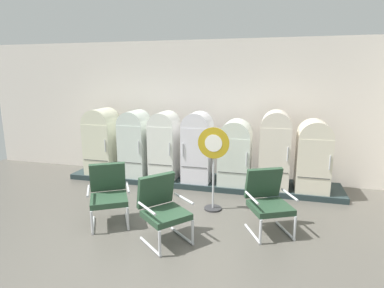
{
  "coord_description": "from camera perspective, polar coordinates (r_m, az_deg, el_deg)",
  "views": [
    {
      "loc": [
        1.55,
        -3.62,
        2.42
      ],
      "look_at": [
        -0.11,
        2.75,
        0.97
      ],
      "focal_mm": 29.55,
      "sensor_mm": 36.0,
      "label": 1
    }
  ],
  "objects": [
    {
      "name": "refrigerator_4",
      "position": [
        6.78,
        7.81,
        -1.21
      ],
      "size": [
        0.66,
        0.71,
        1.37
      ],
      "color": "silver",
      "rests_on": "display_plinth"
    },
    {
      "name": "armchair_left",
      "position": [
        5.45,
        -14.83,
        -8.34
      ],
      "size": [
        0.85,
        0.88,
        0.98
      ],
      "color": "silver",
      "rests_on": "ground"
    },
    {
      "name": "refrigerator_2",
      "position": [
        7.1,
        -4.98,
        0.16
      ],
      "size": [
        0.58,
        0.68,
        1.51
      ],
      "color": "white",
      "rests_on": "display_plinth"
    },
    {
      "name": "refrigerator_3",
      "position": [
        6.85,
        0.97,
        -0.18
      ],
      "size": [
        0.61,
        0.61,
        1.53
      ],
      "color": "white",
      "rests_on": "display_plinth"
    },
    {
      "name": "ground",
      "position": [
        4.64,
        -7.73,
        -19.58
      ],
      "size": [
        12.0,
        10.0,
        0.05
      ],
      "primitive_type": "cube",
      "color": "#524E48"
    },
    {
      "name": "back_wall",
      "position": [
        7.49,
        2.55,
        6.18
      ],
      "size": [
        11.76,
        0.12,
        3.2
      ],
      "color": "silver",
      "rests_on": "ground"
    },
    {
      "name": "armchair_center",
      "position": [
        4.75,
        -5.36,
        -11.14
      ],
      "size": [
        0.89,
        0.88,
        0.98
      ],
      "color": "silver",
      "rests_on": "ground"
    },
    {
      "name": "display_plinth",
      "position": [
        7.22,
        1.37,
        -6.7
      ],
      "size": [
        6.07,
        0.95,
        0.12
      ],
      "primitive_type": "cube",
      "color": "#243234",
      "rests_on": "ground"
    },
    {
      "name": "refrigerator_1",
      "position": [
        7.37,
        -10.23,
        0.46
      ],
      "size": [
        0.6,
        0.69,
        1.51
      ],
      "color": "silver",
      "rests_on": "display_plinth"
    },
    {
      "name": "sign_stand",
      "position": [
        5.65,
        3.87,
        -4.0
      ],
      "size": [
        0.56,
        0.32,
        1.53
      ],
      "color": "#2D2D30",
      "rests_on": "ground"
    },
    {
      "name": "refrigerator_0",
      "position": [
        7.77,
        -15.88,
        0.85
      ],
      "size": [
        0.67,
        0.72,
        1.53
      ],
      "color": "beige",
      "rests_on": "display_plinth"
    },
    {
      "name": "refrigerator_6",
      "position": [
        6.78,
        21.04,
        -1.65
      ],
      "size": [
        0.65,
        0.71,
        1.43
      ],
      "color": "beige",
      "rests_on": "display_plinth"
    },
    {
      "name": "refrigerator_5",
      "position": [
        6.72,
        14.75,
        -0.54
      ],
      "size": [
        0.6,
        0.72,
        1.59
      ],
      "color": "silver",
      "rests_on": "display_plinth"
    },
    {
      "name": "armchair_right",
      "position": [
        5.13,
        13.5,
        -9.6
      ],
      "size": [
        0.83,
        0.86,
        0.98
      ],
      "color": "silver",
      "rests_on": "ground"
    }
  ]
}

